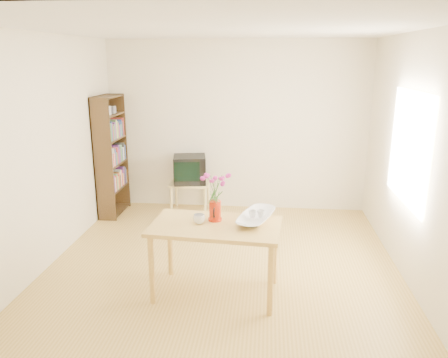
# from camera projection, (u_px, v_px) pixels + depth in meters

# --- Properties ---
(room) EXTENTS (4.50, 4.50, 4.50)m
(room) POSITION_uv_depth(u_px,v_px,m) (224.00, 159.00, 4.58)
(room) COLOR #AE893D
(room) RESTS_ON ground
(table) EXTENTS (1.32, 0.82, 0.75)m
(table) POSITION_uv_depth(u_px,v_px,m) (216.00, 233.00, 4.31)
(table) COLOR gold
(table) RESTS_ON ground
(tv_stand) EXTENTS (0.60, 0.45, 0.46)m
(tv_stand) POSITION_uv_depth(u_px,v_px,m) (190.00, 187.00, 6.78)
(tv_stand) COLOR #DBC47B
(tv_stand) RESTS_ON ground
(bookshelf) EXTENTS (0.28, 0.70, 1.80)m
(bookshelf) POSITION_uv_depth(u_px,v_px,m) (112.00, 160.00, 6.56)
(bookshelf) COLOR #322110
(bookshelf) RESTS_ON ground
(pitcher) EXTENTS (0.14, 0.21, 0.21)m
(pitcher) POSITION_uv_depth(u_px,v_px,m) (215.00, 211.00, 4.37)
(pitcher) COLOR red
(pitcher) RESTS_ON table
(flowers) EXTENTS (0.23, 0.23, 0.33)m
(flowers) POSITION_uv_depth(u_px,v_px,m) (215.00, 186.00, 4.29)
(flowers) COLOR #E034AC
(flowers) RESTS_ON pitcher
(mug) EXTENTS (0.16, 0.16, 0.09)m
(mug) POSITION_uv_depth(u_px,v_px,m) (199.00, 219.00, 4.30)
(mug) COLOR white
(mug) RESTS_ON table
(bowl) EXTENTS (0.54, 0.54, 0.41)m
(bowl) POSITION_uv_depth(u_px,v_px,m) (257.00, 201.00, 4.33)
(bowl) COLOR white
(bowl) RESTS_ON table
(teacup_a) EXTENTS (0.10, 0.10, 0.06)m
(teacup_a) POSITION_uv_depth(u_px,v_px,m) (252.00, 205.00, 4.34)
(teacup_a) COLOR white
(teacup_a) RESTS_ON bowl
(teacup_b) EXTENTS (0.07, 0.07, 0.06)m
(teacup_b) POSITION_uv_depth(u_px,v_px,m) (261.00, 205.00, 4.35)
(teacup_b) COLOR white
(teacup_b) RESTS_ON bowl
(television) EXTENTS (0.55, 0.52, 0.42)m
(television) POSITION_uv_depth(u_px,v_px,m) (190.00, 169.00, 6.72)
(television) COLOR black
(television) RESTS_ON tv_stand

